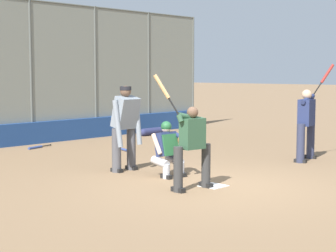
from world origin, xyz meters
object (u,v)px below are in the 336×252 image
(batter_at_plate, at_px, (192,145))
(spare_bat_first_base_side, at_px, (37,147))
(spare_bat_third_base_side, at_px, (124,150))
(catcher_behind_plate, at_px, (169,148))
(batter_on_deck, at_px, (307,122))
(umpire_home, at_px, (125,125))
(equipment_bag_dugout_side, at_px, (155,131))

(batter_at_plate, height_order, spare_bat_first_base_side, batter_at_plate)
(spare_bat_third_base_side, bearing_deg, catcher_behind_plate, 168.18)
(batter_at_plate, relative_size, catcher_behind_plate, 1.85)
(batter_on_deck, relative_size, spare_bat_first_base_side, 2.59)
(umpire_home, distance_m, batter_on_deck, 4.39)
(umpire_home, height_order, spare_bat_first_base_side, umpire_home)
(catcher_behind_plate, relative_size, spare_bat_first_base_side, 1.26)
(catcher_behind_plate, bearing_deg, spare_bat_first_base_side, -89.79)
(equipment_bag_dugout_side, bearing_deg, umpire_home, 39.63)
(catcher_behind_plate, distance_m, umpire_home, 1.16)
(catcher_behind_plate, height_order, spare_bat_first_base_side, catcher_behind_plate)
(spare_bat_third_base_side, distance_m, equipment_bag_dugout_side, 3.91)
(umpire_home, distance_m, spare_bat_first_base_side, 4.57)
(batter_on_deck, relative_size, spare_bat_third_base_side, 2.75)
(batter_on_deck, bearing_deg, batter_at_plate, 170.74)
(batter_on_deck, height_order, spare_bat_third_base_side, batter_on_deck)
(batter_at_plate, bearing_deg, catcher_behind_plate, -111.70)
(batter_on_deck, bearing_deg, spare_bat_third_base_side, 101.26)
(batter_at_plate, bearing_deg, batter_on_deck, -170.09)
(batter_at_plate, distance_m, spare_bat_first_base_side, 6.79)
(spare_bat_third_base_side, xyz_separation_m, spare_bat_first_base_side, (1.30, -2.11, -0.00))
(batter_on_deck, xyz_separation_m, spare_bat_third_base_side, (1.85, -4.33, -0.88))
(batter_at_plate, height_order, equipment_bag_dugout_side, batter_at_plate)
(umpire_home, bearing_deg, catcher_behind_plate, 99.28)
(batter_at_plate, distance_m, equipment_bag_dugout_side, 8.83)
(batter_on_deck, height_order, equipment_bag_dugout_side, batter_on_deck)
(spare_bat_third_base_side, relative_size, spare_bat_first_base_side, 0.94)
(batter_at_plate, xyz_separation_m, spare_bat_first_base_side, (-1.20, -6.64, -0.77))
(batter_at_plate, xyz_separation_m, catcher_behind_plate, (-0.64, -1.15, -0.23))
(batter_on_deck, bearing_deg, catcher_behind_plate, 153.64)
(umpire_home, xyz_separation_m, spare_bat_first_base_side, (-0.74, -4.41, -0.94))
(catcher_behind_plate, height_order, batter_on_deck, batter_on_deck)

